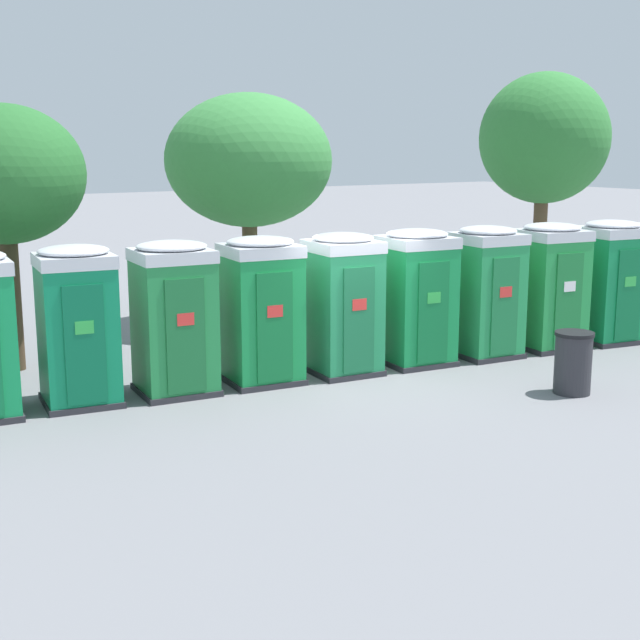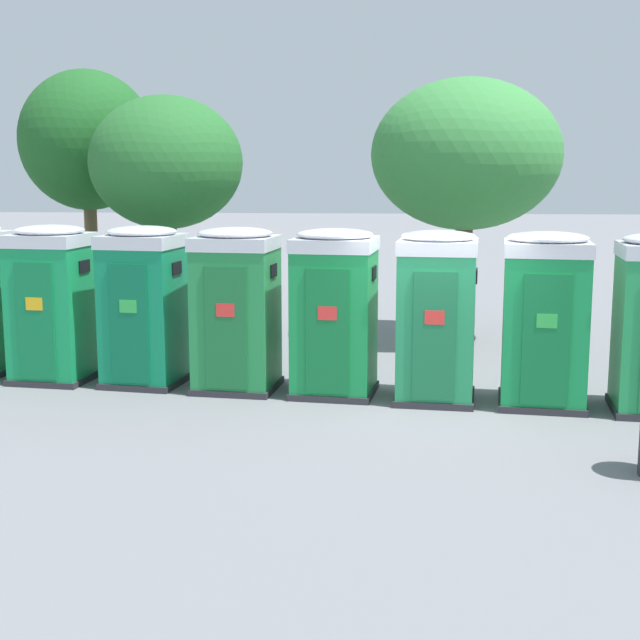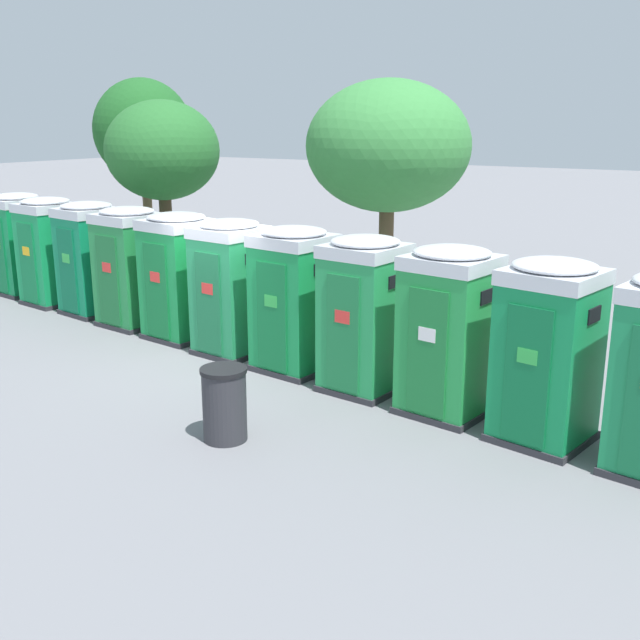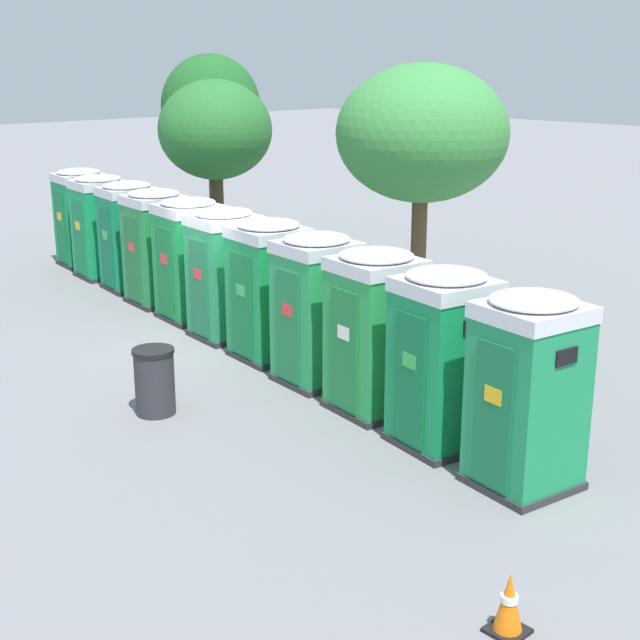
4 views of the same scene
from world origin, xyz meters
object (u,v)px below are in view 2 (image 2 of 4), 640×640
at_px(portapotty_1, 53,303).
at_px(street_tree_1, 166,164).
at_px(portapotty_2, 144,305).
at_px(portapotty_4, 335,312).
at_px(portapotty_3, 236,309).
at_px(portapotty_5, 437,316).
at_px(portapotty_6, 545,319).
at_px(street_tree_2, 466,155).
at_px(street_tree_0, 87,142).

relative_size(portapotty_1, street_tree_1, 0.53).
height_order(portapotty_2, portapotty_4, same).
height_order(portapotty_2, portapotty_3, same).
height_order(portapotty_1, portapotty_3, same).
bearing_deg(portapotty_2, portapotty_1, 175.10).
height_order(portapotty_5, portapotty_6, same).
height_order(portapotty_6, street_tree_2, street_tree_2).
relative_size(street_tree_1, street_tree_2, 0.92).
xyz_separation_m(portapotty_6, street_tree_0, (-8.35, 4.96, 2.69)).
distance_m(portapotty_6, street_tree_2, 5.58).
relative_size(portapotty_4, street_tree_0, 0.47).
bearing_deg(portapotty_2, portapotty_4, -7.95).
bearing_deg(portapotty_6, portapotty_2, 172.04).
relative_size(portapotty_5, street_tree_2, 0.49).
distance_m(portapotty_1, portapotty_4, 4.64).
height_order(portapotty_5, street_tree_2, street_tree_2).
bearing_deg(portapotty_5, portapotty_3, 171.90).
distance_m(portapotty_4, portapotty_5, 1.55).
bearing_deg(street_tree_1, portapotty_5, -35.50).
height_order(portapotty_2, portapotty_5, same).
distance_m(portapotty_2, portapotty_5, 4.64).
bearing_deg(street_tree_0, portapotty_5, -35.09).
height_order(portapotty_2, street_tree_2, street_tree_2).
distance_m(portapotty_4, portapotty_6, 3.10).
distance_m(portapotty_5, street_tree_1, 6.39).
bearing_deg(portapotty_2, street_tree_0, 118.42).
relative_size(portapotty_5, street_tree_1, 0.53).
distance_m(portapotty_3, street_tree_2, 6.28).
bearing_deg(portapotty_4, portapotty_2, 172.05).
bearing_deg(portapotty_5, portapotty_4, 170.43).
distance_m(portapotty_2, street_tree_1, 3.59).
relative_size(portapotty_3, portapotty_4, 1.00).
distance_m(portapotty_6, street_tree_0, 10.08).
xyz_separation_m(portapotty_6, street_tree_2, (-0.78, 4.97, 2.41)).
bearing_deg(street_tree_0, portapotty_3, -49.26).
bearing_deg(street_tree_1, portapotty_6, -29.64).
xyz_separation_m(portapotty_4, street_tree_1, (-3.35, 3.22, 2.23)).
bearing_deg(portapotty_3, portapotty_4, -6.63).
relative_size(portapotty_1, portapotty_5, 1.00).
height_order(portapotty_3, portapotty_4, same).
xyz_separation_m(portapotty_3, street_tree_0, (-3.75, 4.35, 2.69)).
relative_size(portapotty_3, street_tree_1, 0.53).
relative_size(portapotty_1, portapotty_6, 1.00).
bearing_deg(portapotty_2, street_tree_1, 95.79).
distance_m(portapotty_1, portapotty_3, 3.10).
bearing_deg(street_tree_2, portapotty_6, -81.05).
bearing_deg(street_tree_2, portapotty_4, -116.66).
bearing_deg(portapotty_5, portapotty_2, 171.51).
height_order(portapotty_3, portapotty_5, same).
distance_m(street_tree_0, street_tree_1, 2.38).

